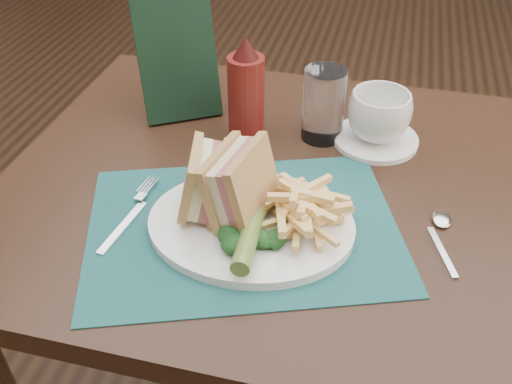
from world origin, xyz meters
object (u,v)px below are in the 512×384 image
table_main (275,326)px  ketchup_bottle (246,89)px  sandwich_half_b (227,180)px  sandwich_half_a (191,180)px  check_presenter (177,57)px  drinking_glass (324,105)px  plate (251,225)px  placemat (243,228)px  saucer (375,139)px  coffee_cup (379,116)px

table_main → ketchup_bottle: (-0.09, 0.12, 0.47)m
table_main → sandwich_half_b: (-0.05, -0.11, 0.45)m
sandwich_half_a → check_presenter: size_ratio=0.44×
ketchup_bottle → check_presenter: size_ratio=0.80×
drinking_glass → ketchup_bottle: size_ratio=0.70×
plate → check_presenter: (-0.21, 0.30, 0.10)m
placemat → saucer: 0.33m
table_main → placemat: placemat is taller
table_main → plate: (-0.02, -0.13, 0.38)m
saucer → coffee_cup: (0.00, 0.00, 0.05)m
placemat → coffee_cup: coffee_cup is taller
sandwich_half_a → saucer: (0.25, 0.27, -0.06)m
drinking_glass → sandwich_half_a: bearing=-119.7°
plate → ketchup_bottle: 0.27m
sandwich_half_a → coffee_cup: sandwich_half_a is taller
table_main → sandwich_half_a: (-0.11, -0.12, 0.44)m
saucer → check_presenter: size_ratio=0.65×
coffee_cup → check_presenter: size_ratio=0.47×
saucer → ketchup_bottle: ketchup_bottle is taller
saucer → drinking_glass: (-0.10, -0.01, 0.06)m
table_main → sandwich_half_b: bearing=-115.3°
sandwich_half_b → placemat: bearing=-17.1°
placemat → plate: size_ratio=1.50×
plate → drinking_glass: 0.28m
ketchup_bottle → placemat: bearing=-76.5°
drinking_glass → ketchup_bottle: (-0.13, -0.03, 0.03)m
coffee_cup → check_presenter: bearing=176.9°
placemat → plate: plate is taller
check_presenter → coffee_cup: bearing=-34.1°
saucer → placemat: bearing=-121.2°
table_main → sandwich_half_a: bearing=-131.4°
plate → ketchup_bottle: size_ratio=1.61×
plate → placemat: bearing=174.4°
placemat → saucer: saucer is taller
plate → saucer: 0.32m
drinking_glass → ketchup_bottle: 0.14m
coffee_cup → saucer: bearing=0.0°
placemat → ketchup_bottle: ketchup_bottle is taller
placemat → sandwich_half_b: bearing=152.2°
sandwich_half_a → ketchup_bottle: ketchup_bottle is taller
table_main → saucer: bearing=46.8°
table_main → drinking_glass: bearing=72.7°
sandwich_half_a → drinking_glass: bearing=47.4°
sandwich_half_a → sandwich_half_b: sandwich_half_b is taller
check_presenter → placemat: bearing=-87.1°
coffee_cup → placemat: bearing=-121.2°
saucer → ketchup_bottle: 0.25m
ketchup_bottle → coffee_cup: bearing=8.1°
table_main → placemat: size_ratio=2.00×
ketchup_bottle → saucer: bearing=8.1°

